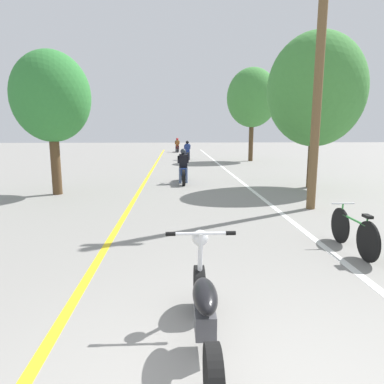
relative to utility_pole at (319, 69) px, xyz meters
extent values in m
cube|color=yellow|center=(-5.13, 5.81, -3.76)|extent=(0.14, 48.00, 0.01)
cube|color=white|center=(-0.99, 5.81, -3.76)|extent=(0.14, 48.00, 0.01)
cylinder|color=brown|center=(0.00, 0.00, -0.09)|extent=(0.24, 0.24, 7.35)
cylinder|color=#513A23|center=(1.42, 3.61, -2.51)|extent=(0.32, 0.32, 2.51)
ellipsoid|color=#42893D|center=(1.42, 3.61, -0.11)|extent=(3.61, 3.25, 4.15)
cylinder|color=#513A23|center=(1.59, 15.23, -2.11)|extent=(0.32, 0.32, 3.31)
ellipsoid|color=#42893D|center=(1.59, 15.23, 0.66)|extent=(3.56, 3.20, 4.09)
cylinder|color=#513A23|center=(-7.89, 2.60, -2.54)|extent=(0.32, 0.32, 2.46)
ellipsoid|color=#337F38|center=(-7.89, 2.60, -0.49)|extent=(2.58, 2.32, 2.97)
cylinder|color=black|center=(-3.52, -5.41, -3.48)|extent=(0.12, 0.58, 0.58)
cylinder|color=black|center=(-3.52, -6.96, -3.48)|extent=(0.12, 0.58, 0.58)
ellipsoid|color=black|center=(-3.52, -6.19, -3.16)|extent=(0.24, 0.67, 0.22)
cube|color=#4C4C51|center=(-3.52, -6.19, -3.43)|extent=(0.20, 0.36, 0.24)
cylinder|color=silver|center=(-3.52, -5.50, -3.10)|extent=(0.06, 0.23, 0.77)
cylinder|color=silver|center=(-3.52, -5.59, -2.72)|extent=(0.67, 0.04, 0.04)
cylinder|color=black|center=(-3.85, -5.59, -2.72)|extent=(0.11, 0.05, 0.05)
cylinder|color=black|center=(-3.18, -5.59, -2.72)|extent=(0.11, 0.05, 0.05)
sphere|color=silver|center=(-3.52, -5.50, -2.80)|extent=(0.19, 0.19, 0.19)
cylinder|color=black|center=(-3.48, 5.69, -3.44)|extent=(0.12, 0.65, 0.65)
cylinder|color=black|center=(-3.48, 4.23, -3.44)|extent=(0.12, 0.65, 0.65)
cube|color=navy|center=(-3.48, 4.96, -3.26)|extent=(0.20, 0.94, 0.28)
cylinder|color=silver|center=(-3.48, 5.59, -2.77)|extent=(0.50, 0.03, 0.03)
cylinder|color=slate|center=(-3.61, 4.91, -3.45)|extent=(0.11, 0.11, 0.64)
cylinder|color=slate|center=(-3.35, 4.91, -3.45)|extent=(0.11, 0.11, 0.64)
cube|color=black|center=(-3.48, 4.94, -2.84)|extent=(0.34, 0.28, 0.58)
cylinder|color=black|center=(-3.68, 5.10, -2.79)|extent=(0.08, 0.46, 0.35)
cylinder|color=black|center=(-3.28, 5.10, -2.79)|extent=(0.08, 0.46, 0.35)
sphere|color=#2D333D|center=(-3.48, 4.98, -2.45)|extent=(0.23, 0.23, 0.23)
cylinder|color=black|center=(-2.93, 16.98, -3.47)|extent=(0.12, 0.60, 0.60)
cylinder|color=black|center=(-2.93, 15.55, -3.47)|extent=(0.12, 0.60, 0.60)
cube|color=navy|center=(-2.93, 16.27, -3.29)|extent=(0.20, 0.92, 0.28)
cylinder|color=silver|center=(-2.93, 16.88, -2.82)|extent=(0.50, 0.03, 0.03)
cylinder|color=#282D3D|center=(-3.06, 16.22, -3.46)|extent=(0.11, 0.11, 0.62)
cylinder|color=#282D3D|center=(-2.80, 16.22, -3.46)|extent=(0.11, 0.11, 0.62)
cube|color=navy|center=(-2.93, 16.25, -2.87)|extent=(0.34, 0.28, 0.58)
cylinder|color=navy|center=(-3.13, 16.41, -2.81)|extent=(0.08, 0.46, 0.35)
cylinder|color=navy|center=(-2.73, 16.41, -2.81)|extent=(0.08, 0.46, 0.35)
sphere|color=black|center=(-2.93, 16.29, -2.46)|extent=(0.24, 0.24, 0.24)
cylinder|color=black|center=(-3.64, 26.35, -3.47)|extent=(0.12, 0.60, 0.60)
cylinder|color=black|center=(-3.64, 25.00, -3.47)|extent=(0.12, 0.60, 0.60)
cube|color=maroon|center=(-3.64, 25.67, -3.29)|extent=(0.20, 0.87, 0.28)
cylinder|color=silver|center=(-3.64, 26.25, -2.82)|extent=(0.50, 0.03, 0.03)
cylinder|color=#282D3D|center=(-3.77, 25.62, -3.46)|extent=(0.11, 0.11, 0.62)
cylinder|color=#282D3D|center=(-3.51, 25.62, -3.46)|extent=(0.11, 0.11, 0.62)
cube|color=brown|center=(-3.64, 25.65, -2.87)|extent=(0.34, 0.28, 0.58)
cylinder|color=brown|center=(-3.84, 25.81, -2.81)|extent=(0.08, 0.45, 0.35)
cylinder|color=brown|center=(-3.44, 25.81, -2.81)|extent=(0.08, 0.45, 0.35)
sphere|color=#B21919|center=(-3.64, 25.69, -2.47)|extent=(0.25, 0.25, 0.25)
cylinder|color=black|center=(-0.59, -2.94, -3.42)|extent=(0.04, 0.69, 0.69)
cylinder|color=black|center=(-0.59, -3.93, -3.42)|extent=(0.04, 0.69, 0.69)
cylinder|color=#2D8C38|center=(-0.59, -3.43, -3.18)|extent=(0.04, 0.79, 0.04)
cylinder|color=#2D8C38|center=(-0.59, -3.85, -3.21)|extent=(0.03, 0.03, 0.42)
cube|color=black|center=(-0.59, -3.85, -3.00)|extent=(0.10, 0.20, 0.05)
cylinder|color=#2D8C38|center=(-0.59, -2.99, -3.20)|extent=(0.03, 0.03, 0.45)
cylinder|color=silver|center=(-0.59, -2.99, -2.97)|extent=(0.44, 0.03, 0.03)
camera|label=1|loc=(-3.79, -9.25, -1.59)|focal=32.00mm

